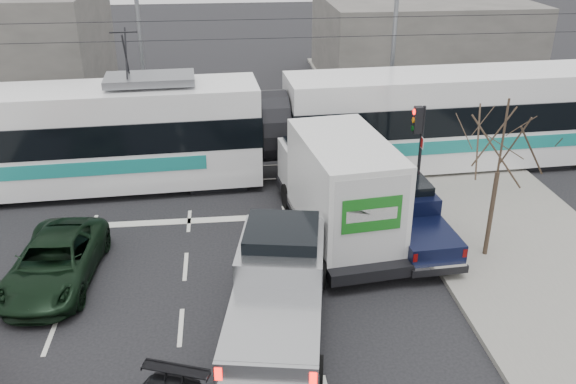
{
  "coord_description": "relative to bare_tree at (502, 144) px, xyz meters",
  "views": [
    {
      "loc": [
        -0.33,
        -13.16,
        9.96
      ],
      "look_at": [
        1.59,
        4.18,
        1.8
      ],
      "focal_mm": 38.0,
      "sensor_mm": 36.0,
      "label": 1
    }
  ],
  "objects": [
    {
      "name": "ground",
      "position": [
        -7.6,
        -2.5,
        -3.79
      ],
      "size": [
        120.0,
        120.0,
        0.0
      ],
      "primitive_type": "plane",
      "color": "black",
      "rests_on": "ground"
    },
    {
      "name": "sidewalk_right",
      "position": [
        1.4,
        -2.5,
        -3.72
      ],
      "size": [
        6.0,
        60.0,
        0.15
      ],
      "primitive_type": "cube",
      "color": "gray",
      "rests_on": "ground"
    },
    {
      "name": "rails",
      "position": [
        -7.6,
        7.5,
        -3.78
      ],
      "size": [
        60.0,
        1.6,
        0.03
      ],
      "primitive_type": "cube",
      "color": "#33302D",
      "rests_on": "ground"
    },
    {
      "name": "building_right",
      "position": [
        4.4,
        21.5,
        -1.29
      ],
      "size": [
        12.0,
        10.0,
        5.0
      ],
      "primitive_type": "cube",
      "color": "slate",
      "rests_on": "ground"
    },
    {
      "name": "bare_tree",
      "position": [
        0.0,
        0.0,
        0.0
      ],
      "size": [
        2.4,
        2.4,
        5.0
      ],
      "color": "#47382B",
      "rests_on": "ground"
    },
    {
      "name": "traffic_signal",
      "position": [
        -1.13,
        4.0,
        -1.05
      ],
      "size": [
        0.44,
        0.44,
        3.6
      ],
      "color": "black",
      "rests_on": "ground"
    },
    {
      "name": "street_lamp_near",
      "position": [
        -0.29,
        11.5,
        1.32
      ],
      "size": [
        2.38,
        0.25,
        9.0
      ],
      "color": "slate",
      "rests_on": "ground"
    },
    {
      "name": "street_lamp_far",
      "position": [
        -11.79,
        13.5,
        1.32
      ],
      "size": [
        2.38,
        0.25,
        9.0
      ],
      "color": "slate",
      "rests_on": "ground"
    },
    {
      "name": "catenary",
      "position": [
        -7.6,
        7.5,
        0.09
      ],
      "size": [
        60.0,
        0.2,
        7.0
      ],
      "color": "black",
      "rests_on": "ground"
    },
    {
      "name": "tram",
      "position": [
        -6.08,
        7.04,
        -1.68
      ],
      "size": [
        29.31,
        4.48,
        5.96
      ],
      "rotation": [
        0.0,
        0.0,
        0.05
      ],
      "color": "white",
      "rests_on": "ground"
    },
    {
      "name": "silver_pickup",
      "position": [
        -6.7,
        -2.5,
        -2.61
      ],
      "size": [
        3.38,
        6.86,
        2.38
      ],
      "rotation": [
        0.0,
        0.0,
        -0.18
      ],
      "color": "black",
      "rests_on": "ground"
    },
    {
      "name": "box_truck",
      "position": [
        -4.38,
        1.91,
        -2.02
      ],
      "size": [
        3.31,
        7.43,
        3.59
      ],
      "rotation": [
        0.0,
        0.0,
        0.12
      ],
      "color": "black",
      "rests_on": "ground"
    },
    {
      "name": "navy_pickup",
      "position": [
        -2.12,
        1.15,
        -2.83
      ],
      "size": [
        2.05,
        4.74,
        1.95
      ],
      "rotation": [
        0.0,
        0.0,
        0.06
      ],
      "color": "black",
      "rests_on": "ground"
    },
    {
      "name": "green_car",
      "position": [
        -12.98,
        0.06,
        -3.12
      ],
      "size": [
        2.56,
        4.99,
        1.35
      ],
      "primitive_type": "imported",
      "rotation": [
        0.0,
        0.0,
        -0.07
      ],
      "color": "black",
      "rests_on": "ground"
    }
  ]
}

